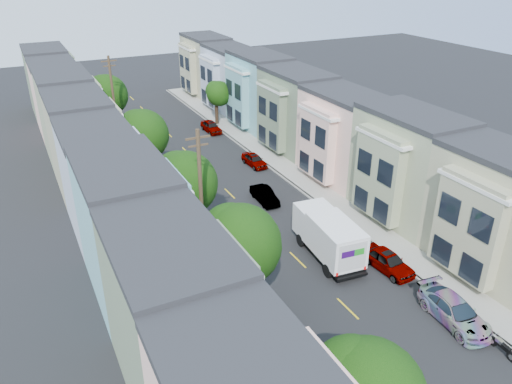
{
  "coord_description": "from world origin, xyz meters",
  "views": [
    {
      "loc": [
        -16.0,
        -25.34,
        19.95
      ],
      "look_at": [
        0.28,
        7.21,
        2.2
      ],
      "focal_mm": 35.0,
      "sensor_mm": 36.0,
      "label": 1
    }
  ],
  "objects_px": {
    "tree_far_r": "(218,94)",
    "parked_left_d": "(174,194)",
    "parked_left_b": "(313,368)",
    "fedex_truck": "(328,235)",
    "tree_b": "(239,245)",
    "tree_c": "(184,184)",
    "parked_right_c": "(254,160)",
    "utility_pole_near": "(201,202)",
    "lead_sedan": "(265,196)",
    "parked_left_c": "(231,266)",
    "tree_e": "(106,95)",
    "parked_right_d": "(211,127)",
    "tree_d": "(142,135)",
    "motorcycle": "(502,347)",
    "parked_right_a": "(454,311)",
    "utility_pole_far": "(114,103)",
    "parked_right_b": "(388,261)"
  },
  "relations": [
    {
      "from": "tree_far_r",
      "to": "parked_left_d",
      "type": "relative_size",
      "value": 1.14
    },
    {
      "from": "parked_left_b",
      "to": "fedex_truck",
      "type": "bearing_deg",
      "value": 54.91
    },
    {
      "from": "parked_left_d",
      "to": "tree_b",
      "type": "bearing_deg",
      "value": -91.63
    },
    {
      "from": "tree_c",
      "to": "parked_left_d",
      "type": "distance_m",
      "value": 8.65
    },
    {
      "from": "parked_right_c",
      "to": "utility_pole_near",
      "type": "bearing_deg",
      "value": -129.38
    },
    {
      "from": "tree_c",
      "to": "lead_sedan",
      "type": "xyz_separation_m",
      "value": [
        8.39,
        3.65,
        -4.39
      ]
    },
    {
      "from": "parked_left_c",
      "to": "tree_e",
      "type": "bearing_deg",
      "value": 91.95
    },
    {
      "from": "parked_right_d",
      "to": "parked_left_c",
      "type": "bearing_deg",
      "value": -110.26
    },
    {
      "from": "fedex_truck",
      "to": "parked_right_d",
      "type": "relative_size",
      "value": 1.64
    },
    {
      "from": "tree_d",
      "to": "lead_sedan",
      "type": "height_order",
      "value": "tree_d"
    },
    {
      "from": "motorcycle",
      "to": "tree_e",
      "type": "bearing_deg",
      "value": 108.84
    },
    {
      "from": "lead_sedan",
      "to": "parked_right_d",
      "type": "distance_m",
      "value": 19.63
    },
    {
      "from": "parked_right_d",
      "to": "motorcycle",
      "type": "relative_size",
      "value": 2.12
    },
    {
      "from": "parked_right_a",
      "to": "motorcycle",
      "type": "bearing_deg",
      "value": -77.57
    },
    {
      "from": "parked_left_d",
      "to": "motorcycle",
      "type": "distance_m",
      "value": 27.6
    },
    {
      "from": "tree_e",
      "to": "utility_pole_near",
      "type": "relative_size",
      "value": 0.74
    },
    {
      "from": "utility_pole_far",
      "to": "parked_left_b",
      "type": "relative_size",
      "value": 2.12
    },
    {
      "from": "utility_pole_near",
      "to": "parked_left_d",
      "type": "height_order",
      "value": "utility_pole_near"
    },
    {
      "from": "parked_left_d",
      "to": "parked_right_a",
      "type": "bearing_deg",
      "value": -63.35
    },
    {
      "from": "tree_e",
      "to": "utility_pole_far",
      "type": "xyz_separation_m",
      "value": [
        0.0,
        -4.16,
        0.17
      ]
    },
    {
      "from": "parked_left_d",
      "to": "parked_left_c",
      "type": "bearing_deg",
      "value": -86.81
    },
    {
      "from": "tree_far_r",
      "to": "lead_sedan",
      "type": "relative_size",
      "value": 1.48
    },
    {
      "from": "tree_d",
      "to": "motorcycle",
      "type": "bearing_deg",
      "value": -68.56
    },
    {
      "from": "motorcycle",
      "to": "tree_c",
      "type": "bearing_deg",
      "value": 126.75
    },
    {
      "from": "tree_far_r",
      "to": "parked_right_a",
      "type": "distance_m",
      "value": 40.75
    },
    {
      "from": "utility_pole_near",
      "to": "parked_right_a",
      "type": "distance_m",
      "value": 16.8
    },
    {
      "from": "parked_left_d",
      "to": "tree_far_r",
      "type": "bearing_deg",
      "value": 59.96
    },
    {
      "from": "parked_left_c",
      "to": "utility_pole_near",
      "type": "bearing_deg",
      "value": 133.97
    },
    {
      "from": "tree_b",
      "to": "utility_pole_far",
      "type": "height_order",
      "value": "utility_pole_far"
    },
    {
      "from": "fedex_truck",
      "to": "parked_right_a",
      "type": "relative_size",
      "value": 1.35
    },
    {
      "from": "tree_d",
      "to": "motorcycle",
      "type": "relative_size",
      "value": 3.88
    },
    {
      "from": "tree_b",
      "to": "parked_right_a",
      "type": "bearing_deg",
      "value": -27.94
    },
    {
      "from": "parked_right_a",
      "to": "lead_sedan",
      "type": "bearing_deg",
      "value": 103.42
    },
    {
      "from": "tree_c",
      "to": "parked_left_c",
      "type": "xyz_separation_m",
      "value": [
        1.4,
        -4.93,
        -4.34
      ]
    },
    {
      "from": "parked_right_d",
      "to": "motorcycle",
      "type": "distance_m",
      "value": 41.37
    },
    {
      "from": "tree_c",
      "to": "parked_left_c",
      "type": "relative_size",
      "value": 1.83
    },
    {
      "from": "utility_pole_near",
      "to": "parked_right_c",
      "type": "bearing_deg",
      "value": 52.95
    },
    {
      "from": "tree_d",
      "to": "utility_pole_far",
      "type": "relative_size",
      "value": 0.74
    },
    {
      "from": "parked_right_d",
      "to": "lead_sedan",
      "type": "bearing_deg",
      "value": -99.21
    },
    {
      "from": "parked_left_b",
      "to": "utility_pole_near",
      "type": "bearing_deg",
      "value": 99.43
    },
    {
      "from": "tree_c",
      "to": "parked_right_a",
      "type": "distance_m",
      "value": 19.38
    },
    {
      "from": "tree_far_r",
      "to": "parked_right_d",
      "type": "bearing_deg",
      "value": -131.14
    },
    {
      "from": "fedex_truck",
      "to": "parked_left_d",
      "type": "bearing_deg",
      "value": 123.29
    },
    {
      "from": "parked_left_b",
      "to": "parked_right_a",
      "type": "distance_m",
      "value": 9.8
    },
    {
      "from": "tree_far_r",
      "to": "motorcycle",
      "type": "bearing_deg",
      "value": -92.09
    },
    {
      "from": "parked_right_b",
      "to": "parked_left_d",
      "type": "bearing_deg",
      "value": 116.25
    },
    {
      "from": "tree_e",
      "to": "utility_pole_far",
      "type": "distance_m",
      "value": 4.17
    },
    {
      "from": "tree_d",
      "to": "parked_right_c",
      "type": "xyz_separation_m",
      "value": [
        11.2,
        0.07,
        -4.45
      ]
    },
    {
      "from": "utility_pole_far",
      "to": "parked_left_d",
      "type": "bearing_deg",
      "value": -84.72
    },
    {
      "from": "lead_sedan",
      "to": "parked_right_b",
      "type": "relative_size",
      "value": 0.85
    }
  ]
}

